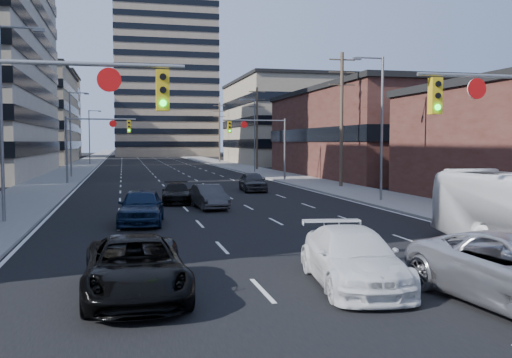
{
  "coord_description": "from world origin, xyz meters",
  "views": [
    {
      "loc": [
        -5.18,
        -7.73,
        3.75
      ],
      "look_at": [
        0.27,
        15.55,
        2.2
      ],
      "focal_mm": 40.0,
      "sensor_mm": 36.0,
      "label": 1
    }
  ],
  "objects": [
    {
      "name": "road_surface",
      "position": [
        0.0,
        130.0,
        0.01
      ],
      "size": [
        18.0,
        300.0,
        0.02
      ],
      "primitive_type": "cube",
      "color": "black",
      "rests_on": "ground"
    },
    {
      "name": "sidewalk_left",
      "position": [
        -11.5,
        130.0,
        0.07
      ],
      "size": [
        5.0,
        300.0,
        0.15
      ],
      "primitive_type": "cube",
      "color": "slate",
      "rests_on": "ground"
    },
    {
      "name": "sidewalk_right",
      "position": [
        11.5,
        130.0,
        0.07
      ],
      "size": [
        5.0,
        300.0,
        0.15
      ],
      "primitive_type": "cube",
      "color": "slate",
      "rests_on": "ground"
    },
    {
      "name": "office_left_far",
      "position": [
        -24.0,
        100.0,
        8.0
      ],
      "size": [
        20.0,
        30.0,
        16.0
      ],
      "primitive_type": "cube",
      "color": "gray",
      "rests_on": "ground"
    },
    {
      "name": "storefront_right_mid",
      "position": [
        24.0,
        50.0,
        4.5
      ],
      "size": [
        20.0,
        30.0,
        9.0
      ],
      "primitive_type": "cube",
      "color": "#472119",
      "rests_on": "ground"
    },
    {
      "name": "office_right_far",
      "position": [
        25.0,
        88.0,
        7.0
      ],
      "size": [
        22.0,
        28.0,
        14.0
      ],
      "primitive_type": "cube",
      "color": "gray",
      "rests_on": "ground"
    },
    {
      "name": "apartment_tower",
      "position": [
        6.0,
        150.0,
        29.0
      ],
      "size": [
        26.0,
        26.0,
        58.0
      ],
      "primitive_type": "cube",
      "color": "gray",
      "rests_on": "ground"
    },
    {
      "name": "bg_block_left",
      "position": [
        -28.0,
        140.0,
        10.0
      ],
      "size": [
        24.0,
        24.0,
        20.0
      ],
      "primitive_type": "cube",
      "color": "#ADA089",
      "rests_on": "ground"
    },
    {
      "name": "bg_block_right",
      "position": [
        32.0,
        130.0,
        6.0
      ],
      "size": [
        22.0,
        22.0,
        12.0
      ],
      "primitive_type": "cube",
      "color": "gray",
      "rests_on": "ground"
    },
    {
      "name": "signal_near_left",
      "position": [
        -7.45,
        8.0,
        4.33
      ],
      "size": [
        6.59,
        0.33,
        6.0
      ],
      "color": "slate",
      "rests_on": "ground"
    },
    {
      "name": "signal_far_left",
      "position": [
        -7.68,
        45.0,
        4.3
      ],
      "size": [
        6.09,
        0.33,
        6.0
      ],
      "color": "slate",
      "rests_on": "ground"
    },
    {
      "name": "signal_far_right",
      "position": [
        7.68,
        45.0,
        4.3
      ],
      "size": [
        6.09,
        0.33,
        6.0
      ],
      "color": "slate",
      "rests_on": "ground"
    },
    {
      "name": "utility_pole_block",
      "position": [
        12.2,
        36.0,
        5.78
      ],
      "size": [
        2.2,
        0.28,
        11.0
      ],
      "color": "#4C3D2D",
      "rests_on": "ground"
    },
    {
      "name": "utility_pole_midblock",
      "position": [
        12.2,
        66.0,
        5.78
      ],
      "size": [
        2.2,
        0.28,
        11.0
      ],
      "color": "#4C3D2D",
      "rests_on": "ground"
    },
    {
      "name": "utility_pole_distant",
      "position": [
        12.2,
        96.0,
        5.78
      ],
      "size": [
        2.2,
        0.28,
        11.0
      ],
      "color": "#4C3D2D",
      "rests_on": "ground"
    },
    {
      "name": "streetlight_left_near",
      "position": [
        -10.34,
        20.0,
        5.05
      ],
      "size": [
        2.03,
        0.22,
        9.0
      ],
      "color": "slate",
      "rests_on": "ground"
    },
    {
      "name": "streetlight_left_mid",
      "position": [
        -10.34,
        55.0,
        5.05
      ],
      "size": [
        2.03,
        0.22,
        9.0
      ],
      "color": "slate",
      "rests_on": "ground"
    },
    {
      "name": "streetlight_left_far",
      "position": [
        -10.34,
        90.0,
        5.05
      ],
      "size": [
        2.03,
        0.22,
        9.0
      ],
      "color": "slate",
      "rests_on": "ground"
    },
    {
      "name": "streetlight_right_near",
      "position": [
        10.34,
        25.0,
        5.05
      ],
      "size": [
        2.03,
        0.22,
        9.0
      ],
      "color": "slate",
      "rests_on": "ground"
    },
    {
      "name": "streetlight_right_far",
      "position": [
        10.34,
        60.0,
        5.05
      ],
      "size": [
        2.03,
        0.22,
        9.0
      ],
      "color": "slate",
      "rests_on": "ground"
    },
    {
      "name": "black_pickup",
      "position": [
        -4.92,
        6.18,
        0.73
      ],
      "size": [
        2.49,
        5.26,
        1.45
      ],
      "primitive_type": "imported",
      "rotation": [
        0.0,
        0.0,
        0.02
      ],
      "color": "black",
      "rests_on": "ground"
    },
    {
      "name": "white_van",
      "position": [
        0.62,
        5.96,
        0.74
      ],
      "size": [
        2.69,
        5.33,
        1.48
      ],
      "primitive_type": "imported",
      "rotation": [
        0.0,
        0.0,
        -0.12
      ],
      "color": "silver",
      "rests_on": "ground"
    },
    {
      "name": "sedan_blue",
      "position": [
        -4.39,
        18.66,
        0.82
      ],
      "size": [
        2.4,
        4.99,
        1.64
      ],
      "primitive_type": "imported",
      "rotation": [
        0.0,
        0.0,
        -0.1
      ],
      "color": "#0D1D37",
      "rests_on": "ground"
    },
    {
      "name": "sedan_grey_center",
      "position": [
        -0.48,
        23.96,
        0.68
      ],
      "size": [
        1.82,
        4.23,
        1.35
      ],
      "primitive_type": "imported",
      "rotation": [
        0.0,
        0.0,
        0.1
      ],
      "color": "#333335",
      "rests_on": "ground"
    },
    {
      "name": "sedan_black_far",
      "position": [
        -2.0,
        27.27,
        0.63
      ],
      "size": [
        2.1,
        4.48,
        1.26
      ],
      "primitive_type": "imported",
      "rotation": [
        0.0,
        0.0,
        -0.08
      ],
      "color": "black",
      "rests_on": "ground"
    },
    {
      "name": "sedan_grey_right",
      "position": [
        4.43,
        34.41,
        0.74
      ],
      "size": [
        2.0,
        4.44,
        1.48
      ],
      "primitive_type": "imported",
      "rotation": [
        0.0,
        0.0,
        -0.06
      ],
      "color": "#313133",
      "rests_on": "ground"
    }
  ]
}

